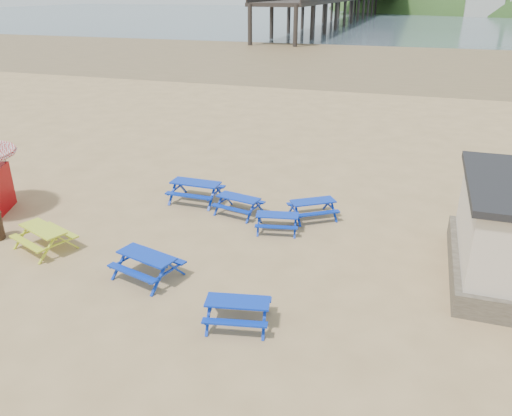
% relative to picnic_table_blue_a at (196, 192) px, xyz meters
% --- Properties ---
extents(ground, '(400.00, 400.00, 0.00)m').
position_rel_picnic_table_blue_a_xyz_m(ground, '(3.16, -3.57, -0.43)').
color(ground, tan).
rests_on(ground, ground).
extents(wet_sand, '(400.00, 400.00, 0.00)m').
position_rel_picnic_table_blue_a_xyz_m(wet_sand, '(3.16, 51.43, -0.42)').
color(wet_sand, olive).
rests_on(wet_sand, ground).
extents(sea, '(400.00, 400.00, 0.00)m').
position_rel_picnic_table_blue_a_xyz_m(sea, '(3.16, 166.43, -0.42)').
color(sea, '#42525E').
rests_on(sea, ground).
extents(picnic_table_blue_a, '(2.05, 1.66, 0.86)m').
position_rel_picnic_table_blue_a_xyz_m(picnic_table_blue_a, '(0.00, 0.00, 0.00)').
color(picnic_table_blue_a, '#0F2BB1').
rests_on(picnic_table_blue_a, ground).
extents(picnic_table_blue_b, '(1.76, 1.52, 0.65)m').
position_rel_picnic_table_blue_a_xyz_m(picnic_table_blue_b, '(4.00, -1.61, -0.11)').
color(picnic_table_blue_b, '#0F2BB1').
rests_on(picnic_table_blue_b, ground).
extents(picnic_table_blue_c, '(2.18, 2.08, 0.71)m').
position_rel_picnic_table_blue_a_xyz_m(picnic_table_blue_c, '(4.99, -0.10, -0.07)').
color(picnic_table_blue_c, '#0F2BB1').
rests_on(picnic_table_blue_c, ground).
extents(picnic_table_blue_d, '(2.21, 1.95, 0.79)m').
position_rel_picnic_table_blue_a_xyz_m(picnic_table_blue_d, '(1.11, -6.02, -0.03)').
color(picnic_table_blue_d, '#0F2BB1').
rests_on(picnic_table_blue_d, ground).
extents(picnic_table_blue_e, '(1.93, 1.67, 0.71)m').
position_rel_picnic_table_blue_a_xyz_m(picnic_table_blue_e, '(4.54, -7.33, -0.07)').
color(picnic_table_blue_e, '#0F2BB1').
rests_on(picnic_table_blue_e, ground).
extents(picnic_table_yellow, '(2.28, 2.07, 0.78)m').
position_rel_picnic_table_blue_a_xyz_m(picnic_table_yellow, '(-3.16, -5.47, -0.04)').
color(picnic_table_yellow, '#9CCF2D').
rests_on(picnic_table_yellow, ground).
extents(picnic_table_blue_g, '(1.93, 1.67, 0.71)m').
position_rel_picnic_table_blue_a_xyz_m(picnic_table_blue_g, '(2.13, -0.64, -0.07)').
color(picnic_table_blue_g, '#0F2BB1').
rests_on(picnic_table_blue_g, ground).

